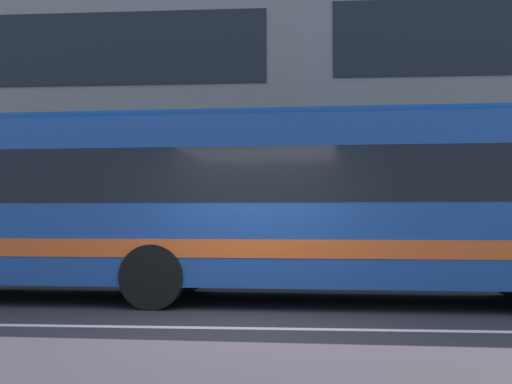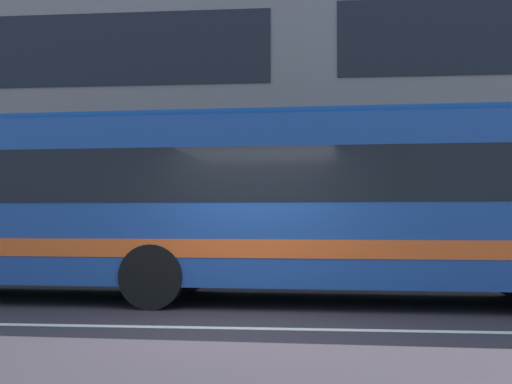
# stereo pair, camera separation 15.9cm
# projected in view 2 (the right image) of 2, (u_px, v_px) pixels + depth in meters

# --- Properties ---
(ground_plane) EXTENTS (160.00, 160.00, 0.00)m
(ground_plane) POSITION_uv_depth(u_px,v_px,m) (239.00, 328.00, 7.77)
(ground_plane) COLOR #322B30
(lane_centre_line) EXTENTS (60.00, 0.16, 0.01)m
(lane_centre_line) POSITION_uv_depth(u_px,v_px,m) (239.00, 328.00, 7.77)
(lane_centre_line) COLOR silver
(lane_centre_line) RESTS_ON ground_plane
(hedge_row_far) EXTENTS (14.68, 1.10, 1.19)m
(hedge_row_far) POSITION_uv_depth(u_px,v_px,m) (274.00, 252.00, 14.40)
(hedge_row_far) COLOR #216425
(hedge_row_far) RESTS_ON ground_plane
(transit_bus) EXTENTS (12.51, 2.98, 3.10)m
(transit_bus) POSITION_uv_depth(u_px,v_px,m) (216.00, 200.00, 10.52)
(transit_bus) COLOR navy
(transit_bus) RESTS_ON ground_plane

